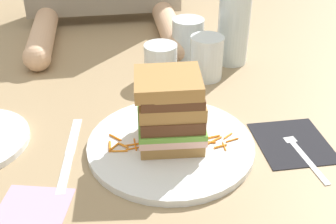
{
  "coord_description": "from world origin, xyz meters",
  "views": [
    {
      "loc": [
        -0.07,
        -0.56,
        0.43
      ],
      "look_at": [
        0.02,
        0.03,
        0.05
      ],
      "focal_mm": 45.03,
      "sensor_mm": 36.0,
      "label": 1
    }
  ],
  "objects_px": {
    "sandwich": "(170,111)",
    "empty_tumbler_1": "(161,62)",
    "main_plate": "(171,145)",
    "empty_tumbler_0": "(188,40)",
    "napkin_pink": "(34,206)",
    "napkin_dark": "(292,142)",
    "juice_glass": "(206,60)",
    "knife": "(69,155)",
    "fork": "(299,148)",
    "water_bottle": "(235,12)"
  },
  "relations": [
    {
      "from": "sandwich",
      "to": "empty_tumbler_1",
      "type": "distance_m",
      "value": 0.26
    },
    {
      "from": "sandwich",
      "to": "main_plate",
      "type": "bearing_deg",
      "value": 14.75
    },
    {
      "from": "empty_tumbler_0",
      "to": "empty_tumbler_1",
      "type": "height_order",
      "value": "empty_tumbler_0"
    },
    {
      "from": "empty_tumbler_0",
      "to": "napkin_pink",
      "type": "relative_size",
      "value": 1.0
    },
    {
      "from": "napkin_dark",
      "to": "juice_glass",
      "type": "relative_size",
      "value": 1.41
    },
    {
      "from": "napkin_dark",
      "to": "knife",
      "type": "xyz_separation_m",
      "value": [
        -0.38,
        0.02,
        0.0
      ]
    },
    {
      "from": "main_plate",
      "to": "empty_tumbler_1",
      "type": "bearing_deg",
      "value": 85.82
    },
    {
      "from": "empty_tumbler_0",
      "to": "fork",
      "type": "bearing_deg",
      "value": -73.02
    },
    {
      "from": "main_plate",
      "to": "water_bottle",
      "type": "bearing_deg",
      "value": 58.12
    },
    {
      "from": "knife",
      "to": "napkin_pink",
      "type": "xyz_separation_m",
      "value": [
        -0.04,
        -0.11,
        -0.0
      ]
    },
    {
      "from": "fork",
      "to": "juice_glass",
      "type": "xyz_separation_m",
      "value": [
        -0.09,
        0.28,
        0.04
      ]
    },
    {
      "from": "main_plate",
      "to": "napkin_pink",
      "type": "height_order",
      "value": "main_plate"
    },
    {
      "from": "main_plate",
      "to": "water_bottle",
      "type": "distance_m",
      "value": 0.38
    },
    {
      "from": "sandwich",
      "to": "juice_glass",
      "type": "xyz_separation_m",
      "value": [
        0.12,
        0.24,
        -0.03
      ]
    },
    {
      "from": "sandwich",
      "to": "empty_tumbler_1",
      "type": "height_order",
      "value": "sandwich"
    },
    {
      "from": "water_bottle",
      "to": "empty_tumbler_0",
      "type": "relative_size",
      "value": 2.71
    },
    {
      "from": "sandwich",
      "to": "knife",
      "type": "bearing_deg",
      "value": 178.12
    },
    {
      "from": "juice_glass",
      "to": "water_bottle",
      "type": "distance_m",
      "value": 0.13
    },
    {
      "from": "fork",
      "to": "empty_tumbler_0",
      "type": "distance_m",
      "value": 0.4
    },
    {
      "from": "juice_glass",
      "to": "sandwich",
      "type": "bearing_deg",
      "value": -115.81
    },
    {
      "from": "juice_glass",
      "to": "empty_tumbler_1",
      "type": "relative_size",
      "value": 1.22
    },
    {
      "from": "sandwich",
      "to": "empty_tumbler_0",
      "type": "xyz_separation_m",
      "value": [
        0.1,
        0.34,
        -0.02
      ]
    },
    {
      "from": "juice_glass",
      "to": "empty_tumbler_1",
      "type": "bearing_deg",
      "value": 172.78
    },
    {
      "from": "fork",
      "to": "juice_glass",
      "type": "relative_size",
      "value": 1.78
    },
    {
      "from": "napkin_dark",
      "to": "empty_tumbler_0",
      "type": "height_order",
      "value": "empty_tumbler_0"
    },
    {
      "from": "knife",
      "to": "napkin_pink",
      "type": "relative_size",
      "value": 2.04
    },
    {
      "from": "water_bottle",
      "to": "empty_tumbler_1",
      "type": "bearing_deg",
      "value": -162.06
    },
    {
      "from": "main_plate",
      "to": "fork",
      "type": "height_order",
      "value": "main_plate"
    },
    {
      "from": "empty_tumbler_1",
      "to": "napkin_pink",
      "type": "relative_size",
      "value": 0.78
    },
    {
      "from": "main_plate",
      "to": "juice_glass",
      "type": "xyz_separation_m",
      "value": [
        0.12,
        0.24,
        0.04
      ]
    },
    {
      "from": "empty_tumbler_1",
      "to": "main_plate",
      "type": "bearing_deg",
      "value": -94.18
    },
    {
      "from": "knife",
      "to": "fork",
      "type": "bearing_deg",
      "value": -6.91
    },
    {
      "from": "napkin_dark",
      "to": "water_bottle",
      "type": "height_order",
      "value": "water_bottle"
    },
    {
      "from": "empty_tumbler_0",
      "to": "sandwich",
      "type": "bearing_deg",
      "value": -105.66
    },
    {
      "from": "main_plate",
      "to": "empty_tumbler_1",
      "type": "height_order",
      "value": "empty_tumbler_1"
    },
    {
      "from": "water_bottle",
      "to": "napkin_dark",
      "type": "bearing_deg",
      "value": -87.3
    },
    {
      "from": "main_plate",
      "to": "sandwich",
      "type": "distance_m",
      "value": 0.07
    },
    {
      "from": "napkin_dark",
      "to": "napkin_pink",
      "type": "xyz_separation_m",
      "value": [
        -0.42,
        -0.09,
        -0.0
      ]
    },
    {
      "from": "main_plate",
      "to": "napkin_dark",
      "type": "xyz_separation_m",
      "value": [
        0.21,
        -0.02,
        -0.0
      ]
    },
    {
      "from": "water_bottle",
      "to": "empty_tumbler_1",
      "type": "xyz_separation_m",
      "value": [
        -0.17,
        -0.06,
        -0.08
      ]
    },
    {
      "from": "water_bottle",
      "to": "empty_tumbler_1",
      "type": "relative_size",
      "value": 3.46
    },
    {
      "from": "empty_tumbler_1",
      "to": "napkin_pink",
      "type": "height_order",
      "value": "empty_tumbler_1"
    },
    {
      "from": "napkin_dark",
      "to": "napkin_pink",
      "type": "relative_size",
      "value": 1.34
    },
    {
      "from": "sandwich",
      "to": "napkin_pink",
      "type": "relative_size",
      "value": 1.28
    },
    {
      "from": "main_plate",
      "to": "knife",
      "type": "relative_size",
      "value": 1.39
    },
    {
      "from": "sandwich",
      "to": "water_bottle",
      "type": "relative_size",
      "value": 0.47
    },
    {
      "from": "sandwich",
      "to": "water_bottle",
      "type": "height_order",
      "value": "water_bottle"
    },
    {
      "from": "napkin_dark",
      "to": "empty_tumbler_1",
      "type": "height_order",
      "value": "empty_tumbler_1"
    },
    {
      "from": "napkin_dark",
      "to": "sandwich",
      "type": "bearing_deg",
      "value": 175.04
    },
    {
      "from": "knife",
      "to": "water_bottle",
      "type": "distance_m",
      "value": 0.49
    }
  ]
}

